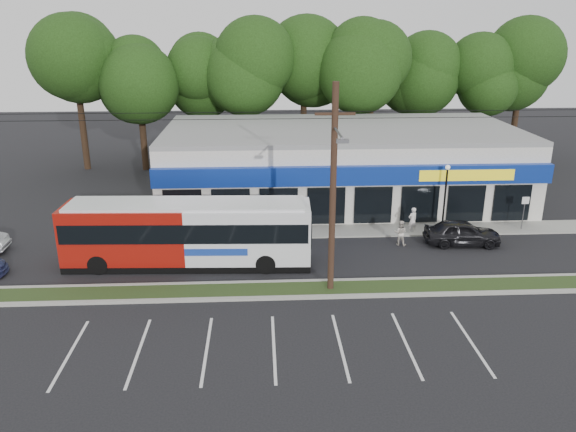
% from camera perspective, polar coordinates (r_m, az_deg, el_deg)
% --- Properties ---
extents(ground, '(120.00, 120.00, 0.00)m').
position_cam_1_polar(ground, '(26.71, -1.89, -8.62)').
color(ground, black).
rests_on(ground, ground).
extents(grass_strip, '(40.00, 1.60, 0.12)m').
position_cam_1_polar(grass_strip, '(27.57, -1.94, -7.54)').
color(grass_strip, '#233315').
rests_on(grass_strip, ground).
extents(curb_south, '(40.00, 0.25, 0.14)m').
position_cam_1_polar(curb_south, '(26.81, -1.90, -8.34)').
color(curb_south, '#9E9E93').
rests_on(curb_south, ground).
extents(curb_north, '(40.00, 0.25, 0.14)m').
position_cam_1_polar(curb_north, '(28.33, -1.97, -6.75)').
color(curb_north, '#9E9E93').
rests_on(curb_north, ground).
extents(sidewalk, '(32.00, 2.20, 0.10)m').
position_cam_1_polar(sidewalk, '(35.31, 5.95, -1.49)').
color(sidewalk, '#9E9E93').
rests_on(sidewalk, ground).
extents(strip_mall, '(25.00, 12.55, 5.30)m').
position_cam_1_polar(strip_mall, '(41.15, 5.33, 5.33)').
color(strip_mall, beige).
rests_on(strip_mall, ground).
extents(utility_pole, '(50.00, 2.77, 10.00)m').
position_cam_1_polar(utility_pole, '(25.73, 4.26, 3.25)').
color(utility_pole, black).
rests_on(utility_pole, ground).
extents(lamp_post, '(0.30, 0.30, 4.25)m').
position_cam_1_polar(lamp_post, '(35.71, 15.71, 2.56)').
color(lamp_post, black).
rests_on(lamp_post, ground).
extents(sign_post, '(0.45, 0.10, 2.23)m').
position_cam_1_polar(sign_post, '(37.71, 22.89, 0.84)').
color(sign_post, '#59595E').
rests_on(sign_post, ground).
extents(tree_line, '(46.76, 6.76, 11.83)m').
position_cam_1_polar(tree_line, '(49.97, 2.12, 14.55)').
color(tree_line, black).
rests_on(tree_line, ground).
extents(metrobus, '(13.13, 3.26, 3.50)m').
position_cam_1_polar(metrobus, '(30.30, -10.12, -1.60)').
color(metrobus, '#98120B').
rests_on(metrobus, ground).
extents(car_dark, '(4.48, 2.07, 1.49)m').
position_cam_1_polar(car_dark, '(34.41, 17.27, -1.61)').
color(car_dark, black).
rests_on(car_dark, ground).
extents(pedestrian_a, '(0.72, 0.61, 1.68)m').
position_cam_1_polar(pedestrian_a, '(35.41, 12.53, -0.44)').
color(pedestrian_a, silver).
rests_on(pedestrian_a, ground).
extents(pedestrian_b, '(0.88, 0.79, 1.51)m').
position_cam_1_polar(pedestrian_b, '(33.43, 11.35, -1.69)').
color(pedestrian_b, beige).
rests_on(pedestrian_b, ground).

